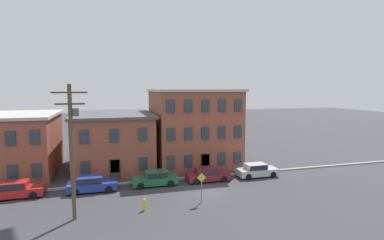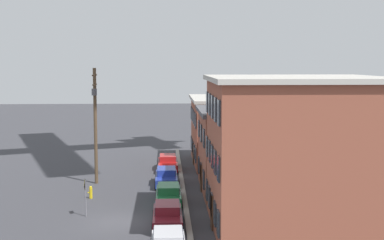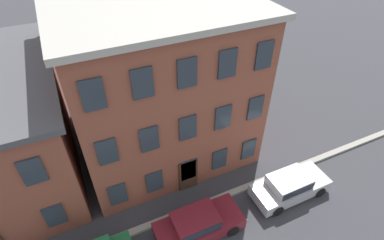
# 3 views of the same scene
# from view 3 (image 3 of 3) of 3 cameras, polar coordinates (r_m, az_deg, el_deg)

# --- Properties ---
(kerb_strip) EXTENTS (56.00, 0.36, 0.16)m
(kerb_strip) POSITION_cam_3_polar(r_m,az_deg,el_deg) (16.66, -4.34, -18.03)
(kerb_strip) COLOR #9E998E
(kerb_strip) RESTS_ON ground_plane
(apartment_far) EXTENTS (10.30, 10.72, 9.45)m
(apartment_far) POSITION_cam_3_polar(r_m,az_deg,el_deg) (18.42, -7.42, 8.44)
(apartment_far) COLOR brown
(apartment_far) RESTS_ON ground_plane
(car_maroon) EXTENTS (4.40, 1.92, 1.43)m
(car_maroon) POSITION_cam_3_polar(r_m,az_deg,el_deg) (15.65, 1.09, -19.12)
(car_maroon) COLOR maroon
(car_maroon) RESTS_ON ground_plane
(car_silver) EXTENTS (4.40, 1.92, 1.43)m
(car_silver) POSITION_cam_3_polar(r_m,az_deg,el_deg) (17.86, 18.10, -11.73)
(car_silver) COLOR #B7B7BC
(car_silver) RESTS_ON ground_plane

